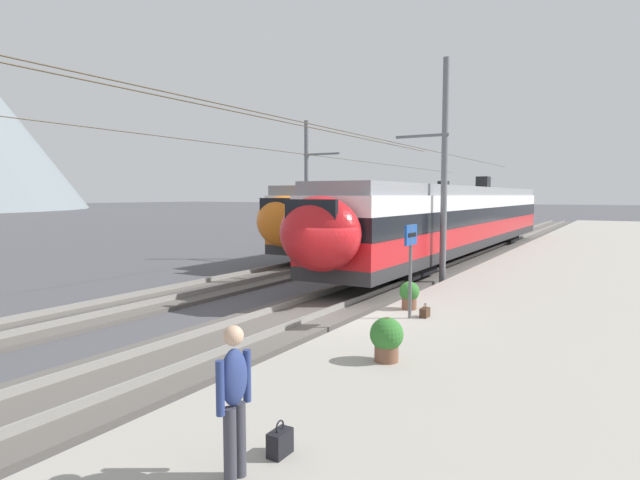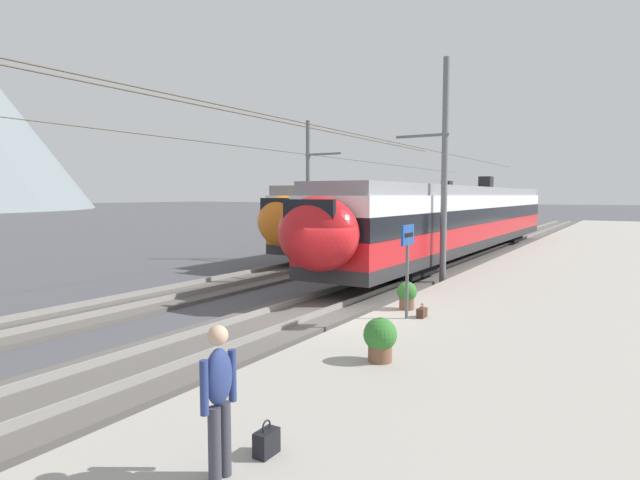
# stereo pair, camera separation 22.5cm
# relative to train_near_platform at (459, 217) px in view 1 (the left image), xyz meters

# --- Properties ---
(ground_plane) EXTENTS (400.00, 400.00, 0.00)m
(ground_plane) POSITION_rel_train_near_platform_xyz_m (-15.86, -1.31, -2.23)
(ground_plane) COLOR #4C4C51
(platform_slab) EXTENTS (120.00, 8.75, 0.35)m
(platform_slab) POSITION_rel_train_near_platform_xyz_m (-15.86, -6.55, -2.06)
(platform_slab) COLOR #A39E93
(platform_slab) RESTS_ON ground
(track_near) EXTENTS (120.00, 3.00, 0.28)m
(track_near) POSITION_rel_train_near_platform_xyz_m (-15.86, -0.00, -2.16)
(track_near) COLOR #5B5651
(track_near) RESTS_ON ground
(track_far) EXTENTS (120.00, 3.00, 0.28)m
(track_far) POSITION_rel_train_near_platform_xyz_m (-15.86, 5.16, -2.16)
(track_far) COLOR #5B5651
(track_far) RESTS_ON ground
(train_near_platform) EXTENTS (30.75, 2.87, 4.27)m
(train_near_platform) POSITION_rel_train_near_platform_xyz_m (0.00, 0.00, 0.00)
(train_near_platform) COLOR #2D2D30
(train_near_platform) RESTS_ON track_near
(train_far_track) EXTENTS (35.21, 2.89, 4.27)m
(train_far_track) POSITION_rel_train_near_platform_xyz_m (7.83, 5.16, 0.00)
(train_far_track) COLOR #2D2D30
(train_far_track) RESTS_ON track_far
(catenary_mast_mid) EXTENTS (39.55, 2.09, 8.48)m
(catenary_mast_mid) POSITION_rel_train_near_platform_xyz_m (-8.48, -1.68, 2.12)
(catenary_mast_mid) COLOR slate
(catenary_mast_mid) RESTS_ON ground
(catenary_mast_far_side) EXTENTS (39.55, 2.13, 7.32)m
(catenary_mast_far_side) POSITION_rel_train_near_platform_xyz_m (-4.19, 6.86, 1.60)
(catenary_mast_far_side) COLOR slate
(catenary_mast_far_side) RESTS_ON ground
(platform_sign) EXTENTS (0.70, 0.08, 2.34)m
(platform_sign) POSITION_rel_train_near_platform_xyz_m (-15.68, -3.25, -0.17)
(platform_sign) COLOR #59595B
(platform_sign) RESTS_ON platform_slab
(passenger_walking) EXTENTS (0.53, 0.22, 1.69)m
(passenger_walking) POSITION_rel_train_near_platform_xyz_m (-23.72, -4.34, -0.94)
(passenger_walking) COLOR #383842
(passenger_walking) RESTS_ON platform_slab
(handbag_beside_passenger) EXTENTS (0.32, 0.18, 0.43)m
(handbag_beside_passenger) POSITION_rel_train_near_platform_xyz_m (-23.05, -4.46, -1.73)
(handbag_beside_passenger) COLOR black
(handbag_beside_passenger) RESTS_ON platform_slab
(handbag_near_sign) EXTENTS (0.32, 0.18, 0.36)m
(handbag_near_sign) POSITION_rel_train_near_platform_xyz_m (-15.38, -3.53, -1.76)
(handbag_near_sign) COLOR #472D1E
(handbag_near_sign) RESTS_ON platform_slab
(potted_plant_platform_edge) EXTENTS (0.54, 0.54, 0.75)m
(potted_plant_platform_edge) POSITION_rel_train_near_platform_xyz_m (-14.69, -2.85, -1.45)
(potted_plant_platform_edge) COLOR brown
(potted_plant_platform_edge) RESTS_ON platform_slab
(potted_plant_by_shelter) EXTENTS (0.62, 0.62, 0.82)m
(potted_plant_by_shelter) POSITION_rel_train_near_platform_xyz_m (-19.14, -4.12, -1.42)
(potted_plant_by_shelter) COLOR brown
(potted_plant_by_shelter) RESTS_ON platform_slab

